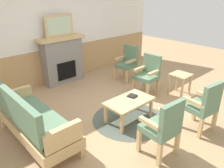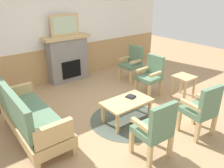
% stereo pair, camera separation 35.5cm
% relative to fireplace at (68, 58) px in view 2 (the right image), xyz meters
% --- Properties ---
extents(ground_plane, '(14.00, 14.00, 0.00)m').
position_rel_fireplace_xyz_m(ground_plane, '(0.00, -2.35, -0.65)').
color(ground_plane, tan).
extents(wall_back, '(7.20, 0.14, 2.70)m').
position_rel_fireplace_xyz_m(wall_back, '(0.00, 0.25, 0.66)').
color(wall_back, white).
rests_on(wall_back, ground_plane).
extents(fireplace, '(1.30, 0.44, 1.28)m').
position_rel_fireplace_xyz_m(fireplace, '(0.00, 0.00, 0.00)').
color(fireplace, gray).
rests_on(fireplace, ground_plane).
extents(framed_picture, '(0.80, 0.04, 0.56)m').
position_rel_fireplace_xyz_m(framed_picture, '(0.00, 0.00, 0.91)').
color(framed_picture, tan).
rests_on(framed_picture, fireplace).
extents(couch, '(0.70, 1.80, 0.98)m').
position_rel_fireplace_xyz_m(couch, '(-1.78, -2.00, -0.26)').
color(couch, tan).
rests_on(couch, ground_plane).
extents(coffee_table, '(0.96, 0.56, 0.44)m').
position_rel_fireplace_xyz_m(coffee_table, '(-0.12, -2.62, -0.27)').
color(coffee_table, tan).
rests_on(coffee_table, ground_plane).
extents(round_rug, '(1.46, 1.46, 0.01)m').
position_rel_fireplace_xyz_m(round_rug, '(-0.12, -2.62, -0.65)').
color(round_rug, '#4C564C').
rests_on(round_rug, ground_plane).
extents(book_on_table, '(0.20, 0.19, 0.03)m').
position_rel_fireplace_xyz_m(book_on_table, '(0.04, -2.55, -0.20)').
color(book_on_table, black).
rests_on(book_on_table, coffee_table).
extents(armchair_near_fireplace, '(0.50, 0.50, 0.98)m').
position_rel_fireplace_xyz_m(armchair_near_fireplace, '(1.14, -2.09, -0.11)').
color(armchair_near_fireplace, tan).
rests_on(armchair_near_fireplace, ground_plane).
extents(armchair_by_window_left, '(0.51, 0.51, 0.98)m').
position_rel_fireplace_xyz_m(armchair_by_window_left, '(1.43, -1.11, -0.11)').
color(armchair_by_window_left, tan).
rests_on(armchair_by_window_left, ground_plane).
extents(armchair_front_left, '(0.54, 0.54, 0.98)m').
position_rel_fireplace_xyz_m(armchair_front_left, '(0.58, -3.77, -0.11)').
color(armchair_front_left, tan).
rests_on(armchair_front_left, ground_plane).
extents(armchair_front_center, '(0.51, 0.51, 0.98)m').
position_rel_fireplace_xyz_m(armchair_front_center, '(-0.50, -3.66, -0.11)').
color(armchair_front_center, tan).
rests_on(armchair_front_center, ground_plane).
extents(side_table, '(0.44, 0.44, 0.55)m').
position_rel_fireplace_xyz_m(side_table, '(1.63, -2.68, -0.22)').
color(side_table, tan).
rests_on(side_table, ground_plane).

